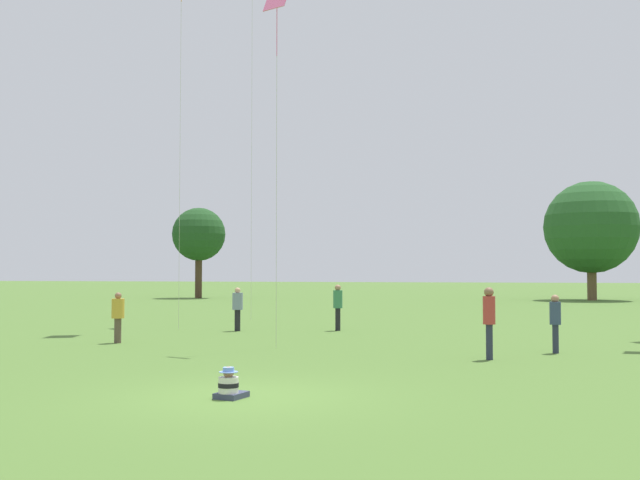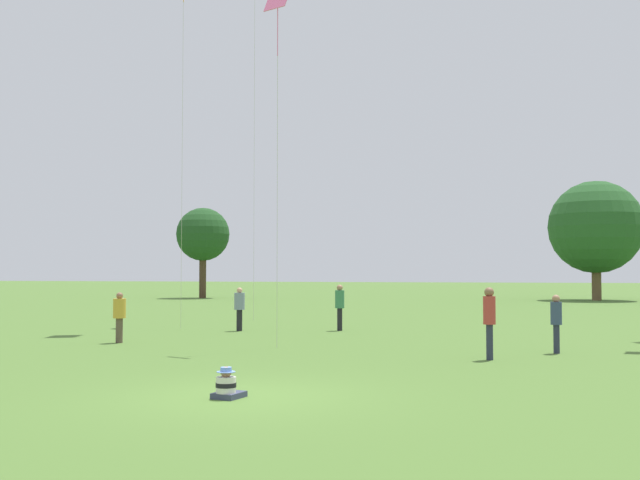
% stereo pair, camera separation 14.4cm
% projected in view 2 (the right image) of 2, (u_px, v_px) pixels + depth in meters
% --- Properties ---
extents(ground_plane, '(300.00, 300.00, 0.00)m').
position_uv_depth(ground_plane, '(242.00, 396.00, 13.23)').
color(ground_plane, '#4C702D').
extents(seated_toddler, '(0.53, 0.61, 0.56)m').
position_uv_depth(seated_toddler, '(227.00, 386.00, 13.02)').
color(seated_toddler, '#383D56').
rests_on(seated_toddler, ground).
extents(person_standing_1, '(0.46, 0.46, 1.57)m').
position_uv_depth(person_standing_1, '(119.00, 313.00, 23.26)').
color(person_standing_1, brown).
rests_on(person_standing_1, ground).
extents(person_standing_2, '(0.39, 0.39, 1.73)m').
position_uv_depth(person_standing_2, '(340.00, 303.00, 28.09)').
color(person_standing_2, black).
rests_on(person_standing_2, ground).
extents(person_standing_3, '(0.50, 0.50, 1.62)m').
position_uv_depth(person_standing_3, '(239.00, 305.00, 27.95)').
color(person_standing_3, black).
rests_on(person_standing_3, ground).
extents(person_standing_5, '(0.38, 0.38, 1.58)m').
position_uv_depth(person_standing_5, '(556.00, 318.00, 20.25)').
color(person_standing_5, '#282D42').
rests_on(person_standing_5, ground).
extents(person_standing_6, '(0.38, 0.38, 1.82)m').
position_uv_depth(person_standing_6, '(489.00, 316.00, 18.75)').
color(person_standing_6, '#282D42').
rests_on(person_standing_6, ground).
extents(kite_4, '(0.88, 0.63, 10.68)m').
position_uv_depth(kite_4, '(278.00, 14.00, 22.12)').
color(kite_4, pink).
rests_on(kite_4, ground).
extents(distant_tree_1, '(7.24, 7.24, 9.35)m').
position_uv_depth(distant_tree_1, '(596.00, 227.00, 58.48)').
color(distant_tree_1, brown).
rests_on(distant_tree_1, ground).
extents(distant_tree_2, '(4.52, 4.52, 7.69)m').
position_uv_depth(distant_tree_2, '(203.00, 235.00, 63.71)').
color(distant_tree_2, '#473323').
rests_on(distant_tree_2, ground).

